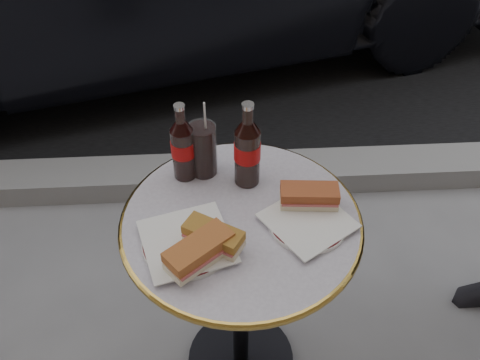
{
  "coord_description": "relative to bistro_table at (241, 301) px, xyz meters",
  "views": [
    {
      "loc": [
        -0.06,
        -0.92,
        1.73
      ],
      "look_at": [
        0.0,
        0.05,
        0.82
      ],
      "focal_mm": 40.0,
      "sensor_mm": 36.0,
      "label": 1
    }
  ],
  "objects": [
    {
      "name": "curb",
      "position": [
        0.0,
        0.9,
        -0.32
      ],
      "size": [
        40.0,
        0.2,
        0.12
      ],
      "primitive_type": "cube",
      "color": "gray",
      "rests_on": "ground"
    },
    {
      "name": "bistro_table",
      "position": [
        0.0,
        0.0,
        0.0
      ],
      "size": [
        0.62,
        0.62,
        0.73
      ],
      "primitive_type": null,
      "color": "#BAB2C4",
      "rests_on": "ground"
    },
    {
      "name": "plate_left",
      "position": [
        -0.14,
        -0.08,
        0.37
      ],
      "size": [
        0.24,
        0.24,
        0.01
      ],
      "primitive_type": "cylinder",
      "rotation": [
        0.0,
        0.0,
        0.1
      ],
      "color": "silver",
      "rests_on": "bistro_table"
    },
    {
      "name": "plate_right",
      "position": [
        0.17,
        -0.03,
        0.37
      ],
      "size": [
        0.26,
        0.26,
        0.01
      ],
      "primitive_type": "cylinder",
      "rotation": [
        0.0,
        0.0,
        0.41
      ],
      "color": "white",
      "rests_on": "bistro_table"
    },
    {
      "name": "sandwich_left_a",
      "position": [
        -0.1,
        -0.14,
        0.41
      ],
      "size": [
        0.18,
        0.16,
        0.06
      ],
      "primitive_type": "cube",
      "rotation": [
        0.0,
        0.0,
        0.68
      ],
      "color": "#AD5D2B",
      "rests_on": "plate_left"
    },
    {
      "name": "sandwich_left_b",
      "position": [
        -0.07,
        -0.09,
        0.4
      ],
      "size": [
        0.16,
        0.13,
        0.05
      ],
      "primitive_type": "cube",
      "rotation": [
        0.0,
        0.0,
        -0.56
      ],
      "color": "#9E6B28",
      "rests_on": "plate_left"
    },
    {
      "name": "sandwich_right",
      "position": [
        0.18,
        0.03,
        0.4
      ],
      "size": [
        0.15,
        0.08,
        0.05
      ],
      "primitive_type": "cube",
      "rotation": [
        0.0,
        0.0,
        -0.08
      ],
      "color": "#A44D29",
      "rests_on": "plate_right"
    },
    {
      "name": "cola_bottle_left",
      "position": [
        -0.14,
        0.17,
        0.48
      ],
      "size": [
        0.08,
        0.08,
        0.23
      ],
      "primitive_type": null,
      "rotation": [
        0.0,
        0.0,
        -0.36
      ],
      "color": "black",
      "rests_on": "bistro_table"
    },
    {
      "name": "cola_bottle_right",
      "position": [
        0.02,
        0.14,
        0.49
      ],
      "size": [
        0.09,
        0.09,
        0.25
      ],
      "primitive_type": null,
      "rotation": [
        0.0,
        0.0,
        0.42
      ],
      "color": "black",
      "rests_on": "bistro_table"
    },
    {
      "name": "cola_glass",
      "position": [
        -0.09,
        0.18,
        0.44
      ],
      "size": [
        0.08,
        0.08,
        0.16
      ],
      "primitive_type": "cylinder",
      "rotation": [
        0.0,
        0.0,
        0.06
      ],
      "color": "black",
      "rests_on": "bistro_table"
    }
  ]
}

